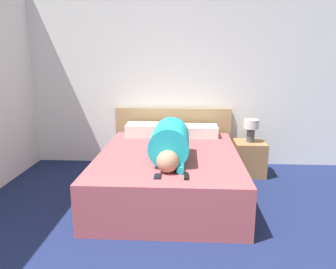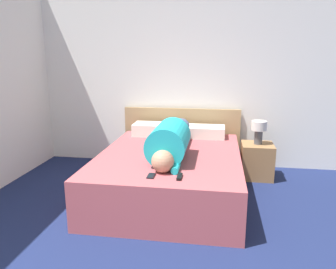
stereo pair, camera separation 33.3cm
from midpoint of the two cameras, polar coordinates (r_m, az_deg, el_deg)
wall_back at (r=4.76m, az=-2.38°, el=10.28°), size 5.10×0.06×2.60m
bed at (r=3.79m, az=-2.40°, el=-6.83°), size 1.57×2.04×0.50m
headboard at (r=4.81m, az=-1.12°, el=-0.32°), size 1.69×0.04×0.83m
nightstand at (r=4.51m, az=11.92°, el=-4.08°), size 0.40×0.40×0.46m
table_lamp at (r=4.40m, az=12.19°, el=1.21°), size 0.19×0.19×0.30m
person_lying at (r=3.60m, az=-2.16°, el=-0.98°), size 0.40×1.61×0.40m
pillow_near_headboard at (r=4.52m, az=-5.31°, el=0.81°), size 0.64×0.34×0.16m
pillow_second at (r=4.47m, az=2.62°, el=0.62°), size 0.60×0.34×0.15m
tv_remote at (r=2.97m, az=-0.02°, el=-7.33°), size 0.04×0.15×0.02m
cell_phone at (r=3.00m, az=-5.02°, el=-7.32°), size 0.06×0.13×0.01m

